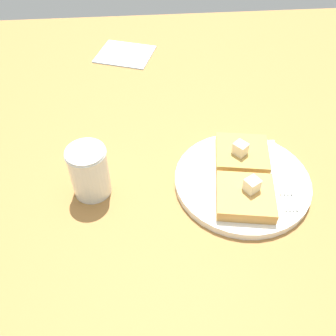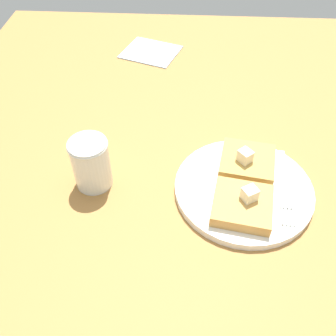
% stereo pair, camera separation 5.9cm
% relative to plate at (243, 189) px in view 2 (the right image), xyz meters
% --- Properties ---
extents(table_surface, '(1.17, 1.17, 0.02)m').
position_rel_plate_xyz_m(table_surface, '(-0.07, -0.02, -0.02)').
color(table_surface, '#A47139').
rests_on(table_surface, ground).
extents(plate, '(0.22, 0.22, 0.01)m').
position_rel_plate_xyz_m(plate, '(0.00, 0.00, 0.00)').
color(plate, white).
rests_on(plate, table_surface).
extents(toast_slice_left, '(0.10, 0.10, 0.02)m').
position_rel_plate_xyz_m(toast_slice_left, '(-0.05, 0.01, 0.02)').
color(toast_slice_left, tan).
rests_on(toast_slice_left, plate).
extents(toast_slice_middle, '(0.10, 0.10, 0.02)m').
position_rel_plate_xyz_m(toast_slice_middle, '(0.05, -0.01, 0.02)').
color(toast_slice_middle, '#C79148').
rests_on(toast_slice_middle, plate).
extents(butter_pat_primary, '(0.03, 0.03, 0.02)m').
position_rel_plate_xyz_m(butter_pat_primary, '(-0.04, 0.00, 0.04)').
color(butter_pat_primary, beige).
rests_on(butter_pat_primary, toast_slice_left).
extents(butter_pat_secondary, '(0.03, 0.03, 0.02)m').
position_rel_plate_xyz_m(butter_pat_secondary, '(0.04, 0.00, 0.04)').
color(butter_pat_secondary, '#F0EBC7').
rests_on(butter_pat_secondary, toast_slice_middle).
extents(fork, '(0.16, 0.03, 0.00)m').
position_rel_plate_xyz_m(fork, '(0.01, 0.07, 0.01)').
color(fork, silver).
rests_on(fork, plate).
extents(syrup_jar, '(0.06, 0.06, 0.09)m').
position_rel_plate_xyz_m(syrup_jar, '(-0.01, -0.25, 0.03)').
color(syrup_jar, '#572B0C').
rests_on(syrup_jar, table_surface).
extents(napkin, '(0.15, 0.16, 0.00)m').
position_rel_plate_xyz_m(napkin, '(-0.44, -0.19, -0.01)').
color(napkin, silver).
rests_on(napkin, table_surface).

